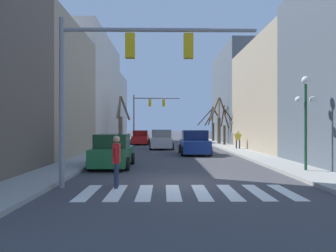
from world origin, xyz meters
name	(u,v)px	position (x,y,z in m)	size (l,w,h in m)	color
ground_plane	(184,182)	(0.00, 0.00, 0.00)	(240.00, 240.00, 0.00)	#424247
sidewalk_left	(37,181)	(-5.49, 0.00, 0.07)	(2.03, 90.00, 0.15)	#9E9E99
sidewalk_right	(329,180)	(5.49, 0.00, 0.07)	(2.03, 90.00, 0.15)	#9E9E99
building_row_left	(60,84)	(-9.50, 15.64, 5.68)	(6.00, 45.85, 13.86)	#66564C
building_row_right	(281,91)	(9.50, 16.10, 5.14)	(6.00, 42.32, 11.66)	#515B66
crosswalk_stripes	(187,192)	(0.00, -1.88, 0.00)	(6.75, 2.60, 0.01)	white
traffic_signal_near	(120,64)	(-2.23, -1.06, 4.22)	(6.74, 0.28, 5.80)	gray
traffic_signal_far	(147,109)	(-2.66, 26.36, 4.15)	(5.50, 0.28, 5.80)	gray
street_lamp_right_corner	(306,104)	(5.56, 2.17, 3.11)	(0.95, 0.36, 4.17)	#1E4C2D
car_driving_away_lane	(141,138)	(-3.34, 25.44, 0.76)	(2.02, 4.72, 1.62)	red
car_parked_right_far	(194,143)	(1.56, 12.06, 0.83)	(2.21, 4.48, 1.80)	navy
car_parked_left_mid	(162,140)	(-0.90, 17.91, 0.82)	(2.13, 4.18, 1.78)	silver
car_parked_left_near	(113,152)	(-3.36, 4.53, 0.79)	(1.99, 4.18, 1.70)	#236B38
car_parked_right_near	(198,137)	(3.34, 26.50, 0.77)	(2.03, 4.13, 1.66)	silver
pedestrian_near_right_corner	(116,157)	(-2.36, -1.07, 1.05)	(0.25, 0.77, 1.78)	#282D47
pedestrian_crossing_street	(238,138)	(5.77, 16.20, 1.09)	(0.69, 0.26, 1.59)	#282D47
street_tree_left_near	(212,123)	(5.72, 30.97, 2.47)	(3.25, 2.19, 4.60)	#473828
street_tree_right_near	(219,121)	(5.54, 24.53, 2.63)	(2.62, 3.46, 5.29)	brown
street_tree_left_mid	(225,128)	(5.84, 22.39, 1.96)	(1.44, 1.38, 4.21)	#473828
street_tree_right_far	(121,122)	(-5.06, 21.03, 2.57)	(1.29, 3.90, 5.03)	brown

